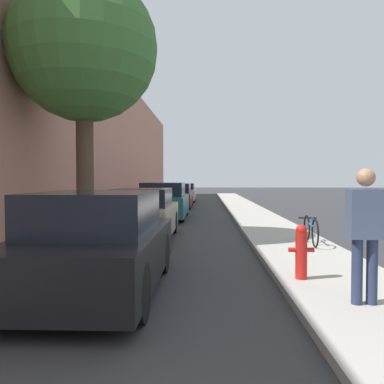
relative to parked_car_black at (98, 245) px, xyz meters
name	(u,v)px	position (x,y,z in m)	size (l,w,h in m)	color
ground_plane	(188,219)	(0.82, 10.75, -0.71)	(120.00, 120.00, 0.00)	#333335
sidewalk_left	(120,217)	(-2.08, 10.75, -0.65)	(2.00, 52.00, 0.12)	#ADA89E
sidewalk_right	(257,218)	(3.72, 10.75, -0.65)	(2.00, 52.00, 0.12)	#ADA89E
building_facade_left	(88,130)	(-3.43, 10.75, 3.04)	(0.70, 52.00, 7.51)	tan
parked_car_black	(98,245)	(0.00, 0.00, 0.00)	(1.81, 3.98, 1.50)	black
parked_car_champagne	(143,215)	(-0.17, 5.11, -0.03)	(1.69, 3.93, 1.42)	black
parked_car_teal	(164,202)	(-0.20, 10.81, 0.01)	(1.90, 4.61, 1.53)	black
parked_car_maroon	(177,196)	(-0.13, 17.03, -0.04)	(1.77, 4.53, 1.43)	black
parked_car_silver	(184,193)	(-0.08, 23.26, -0.06)	(1.77, 4.40, 1.36)	black
street_tree_near	(84,49)	(-1.46, 4.05, 4.21)	(3.68, 3.68, 6.69)	#4C3A2B
fire_hydrant	(301,251)	(3.09, 0.44, -0.15)	(0.39, 0.18, 0.85)	red
pedestrian	(365,227)	(3.58, -0.78, 0.38)	(0.42, 0.23, 1.70)	#283351
bicycle	(311,230)	(4.11, 3.74, -0.25)	(0.44, 1.61, 0.66)	black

